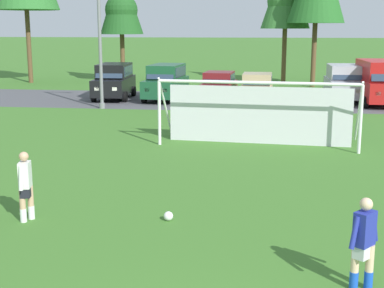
# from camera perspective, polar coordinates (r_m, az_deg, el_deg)

# --- Properties ---
(ground_plane) EXTENTS (400.00, 400.00, 0.00)m
(ground_plane) POSITION_cam_1_polar(r_m,az_deg,el_deg) (21.27, 5.34, -0.06)
(ground_plane) COLOR #3D7028
(parking_lot_strip) EXTENTS (52.00, 8.40, 0.01)m
(parking_lot_strip) POSITION_cam_1_polar(r_m,az_deg,el_deg) (33.71, 6.12, 4.41)
(parking_lot_strip) COLOR #4C4C51
(parking_lot_strip) RESTS_ON ground
(soccer_ball) EXTENTS (0.22, 0.22, 0.22)m
(soccer_ball) POSITION_cam_1_polar(r_m,az_deg,el_deg) (13.01, -2.44, -7.41)
(soccer_ball) COLOR white
(soccer_ball) RESTS_ON ground
(soccer_goal) EXTENTS (7.55, 2.53, 2.57)m
(soccer_goal) POSITION_cam_1_polar(r_m,az_deg,el_deg) (21.11, 6.83, 3.38)
(soccer_goal) COLOR white
(soccer_goal) RESTS_ON ground
(player_midfield_center) EXTENTS (0.59, 0.57, 1.64)m
(player_midfield_center) POSITION_cam_1_polar(r_m,az_deg,el_deg) (9.97, 17.22, -9.79)
(player_midfield_center) COLOR beige
(player_midfield_center) RESTS_ON ground
(player_defender_far) EXTENTS (0.31, 0.75, 1.64)m
(player_defender_far) POSITION_cam_1_polar(r_m,az_deg,el_deg) (13.36, -16.73, -4.19)
(player_defender_far) COLOR tan
(player_defender_far) RESTS_ON ground
(parked_car_slot_far_left) EXTENTS (2.31, 4.69, 2.16)m
(parked_car_slot_far_left) POSITION_cam_1_polar(r_m,az_deg,el_deg) (34.86, -8.01, 6.45)
(parked_car_slot_far_left) COLOR black
(parked_car_slot_far_left) RESTS_ON ground
(parked_car_slot_left) EXTENTS (2.41, 4.74, 2.16)m
(parked_car_slot_left) POSITION_cam_1_polar(r_m,az_deg,el_deg) (33.90, -2.68, 6.40)
(parked_car_slot_left) COLOR #194C2D
(parked_car_slot_left) RESTS_ON ground
(parked_car_slot_center_left) EXTENTS (2.29, 4.33, 1.72)m
(parked_car_slot_center_left) POSITION_cam_1_polar(r_m,az_deg,el_deg) (33.87, 2.76, 5.99)
(parked_car_slot_center_left) COLOR maroon
(parked_car_slot_center_left) RESTS_ON ground
(parked_car_slot_center) EXTENTS (2.12, 4.24, 1.72)m
(parked_car_slot_center) POSITION_cam_1_polar(r_m,az_deg,el_deg) (32.98, 6.71, 5.76)
(parked_car_slot_center) COLOR tan
(parked_car_slot_center) RESTS_ON ground
(parked_car_slot_center_right) EXTENTS (2.14, 4.60, 2.16)m
(parked_car_slot_center_right) POSITION_cam_1_polar(r_m,az_deg,el_deg) (34.72, 15.33, 6.12)
(parked_car_slot_center_right) COLOR #B2B2BC
(parked_car_slot_center_right) RESTS_ON ground
(parked_car_slot_right) EXTENTS (2.33, 4.87, 2.52)m
(parked_car_slot_right) POSITION_cam_1_polar(r_m,az_deg,el_deg) (33.63, 18.59, 6.13)
(parked_car_slot_right) COLOR red
(parked_car_slot_right) RESTS_ON ground
(tree_mid_left) EXTENTS (3.43, 3.43, 9.14)m
(tree_mid_left) POSITION_cam_1_polar(r_m,az_deg,el_deg) (45.44, -7.29, 14.27)
(tree_mid_left) COLOR brown
(tree_mid_left) RESTS_ON ground
(street_lamp) EXTENTS (2.00, 0.32, 6.75)m
(street_lamp) POSITION_cam_1_polar(r_m,az_deg,el_deg) (30.57, -9.09, 10.15)
(street_lamp) COLOR slate
(street_lamp) RESTS_ON ground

